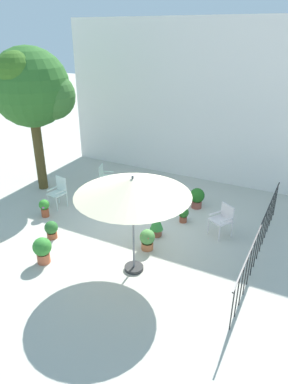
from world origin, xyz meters
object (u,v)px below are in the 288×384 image
object	(u,v)px
potted_plant_3	(197,197)
potted_plant_4	(147,239)
patio_chair_2	(59,190)
potted_plant_1	(44,207)
potted_plant_0	(183,214)
potted_plant_7	(51,229)
potted_plant_5	(157,223)
cafe_table_0	(114,188)
patio_chair_3	(105,175)
potted_plant_6	(42,249)
shade_tree	(32,88)
patio_chair_1	(162,193)
patio_chair_0	(223,218)
patio_umbrella_0	(133,187)

from	to	relation	value
potted_plant_3	potted_plant_4	world-z (taller)	potted_plant_3
patio_chair_2	potted_plant_1	xyz separation A→B (m)	(0.05, -0.74, -0.23)
potted_plant_0	potted_plant_7	world-z (taller)	potted_plant_7
potted_plant_3	potted_plant_7	distance (m)	4.45
patio_chair_2	potted_plant_5	size ratio (longest dim) A/B	1.37
cafe_table_0	potted_plant_4	bearing A→B (deg)	-40.46
patio_chair_2	patio_chair_3	size ratio (longest dim) A/B	1.07
potted_plant_3	potted_plant_6	size ratio (longest dim) A/B	0.98
shade_tree	patio_chair_1	world-z (taller)	shade_tree
patio_chair_1	potted_plant_4	xyz separation A→B (m)	(0.64, -2.22, -0.21)
potted_plant_3	patio_chair_0	bearing A→B (deg)	-45.92
patio_chair_1	potted_plant_3	bearing A→B (deg)	28.08
potted_plant_6	potted_plant_7	world-z (taller)	potted_plant_6
potted_plant_0	potted_plant_1	xyz separation A→B (m)	(-3.76, -1.59, 0.05)
cafe_table_0	patio_chair_0	world-z (taller)	patio_chair_0
patio_chair_3	potted_plant_3	bearing A→B (deg)	3.58
patio_chair_2	potted_plant_4	world-z (taller)	patio_chair_2
patio_chair_1	potted_plant_7	distance (m)	3.47
potted_plant_5	potted_plant_6	xyz separation A→B (m)	(-1.85, -2.33, -0.00)
potted_plant_0	potted_plant_1	world-z (taller)	potted_plant_1
cafe_table_0	potted_plant_6	size ratio (longest dim) A/B	1.16
potted_plant_0	patio_chair_1	bearing A→B (deg)	150.84
patio_umbrella_0	patio_chair_1	world-z (taller)	patio_umbrella_0
shade_tree	potted_plant_6	world-z (taller)	shade_tree
patio_chair_2	potted_plant_5	xyz separation A→B (m)	(3.44, -0.16, -0.17)
potted_plant_5	patio_chair_2	bearing A→B (deg)	177.39
patio_chair_3	patio_chair_1	bearing A→B (deg)	-7.73
patio_umbrella_0	potted_plant_6	bearing A→B (deg)	-159.53
potted_plant_3	patio_chair_1	bearing A→B (deg)	-151.92
potted_plant_0	potted_plant_3	size ratio (longest dim) A/B	0.71
potted_plant_3	potted_plant_5	world-z (taller)	potted_plant_5
patio_umbrella_0	shade_tree	bearing A→B (deg)	152.90
patio_umbrella_0	potted_plant_4	xyz separation A→B (m)	(-0.11, 0.88, -1.79)
cafe_table_0	patio_chair_1	world-z (taller)	patio_chair_1
patio_chair_1	potted_plant_6	world-z (taller)	patio_chair_1
cafe_table_0	potted_plant_4	size ratio (longest dim) A/B	1.39
patio_chair_1	patio_chair_3	world-z (taller)	patio_chair_3
patio_chair_0	potted_plant_7	distance (m)	4.56
patio_chair_1	potted_plant_4	distance (m)	2.32
shade_tree	potted_plant_1	size ratio (longest dim) A/B	8.56
shade_tree	patio_chair_3	xyz separation A→B (m)	(1.99, 0.84, -2.88)
potted_plant_3	potted_plant_7	world-z (taller)	potted_plant_3
potted_plant_6	potted_plant_5	bearing A→B (deg)	51.44
patio_chair_2	potted_plant_6	distance (m)	2.95
patio_chair_2	potted_plant_6	bearing A→B (deg)	-57.42
shade_tree	cafe_table_0	world-z (taller)	shade_tree
potted_plant_0	potted_plant_5	world-z (taller)	potted_plant_5
cafe_table_0	potted_plant_4	world-z (taller)	cafe_table_0
potted_plant_4	patio_chair_2	bearing A→B (deg)	166.48
patio_umbrella_0	potted_plant_5	bearing A→B (deg)	96.58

